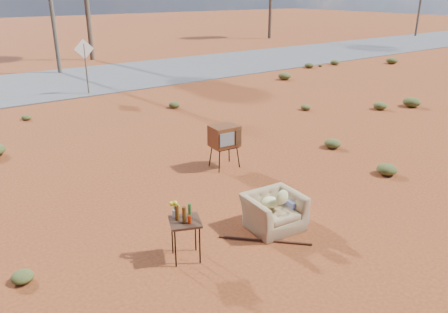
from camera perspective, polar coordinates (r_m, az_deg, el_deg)
ground at (r=8.04m, az=2.51°, el=-8.82°), size 140.00×140.00×0.00m
highway at (r=21.26m, az=-23.83°, el=8.45°), size 140.00×7.00×0.04m
armchair at (r=7.85m, az=6.94°, el=-6.44°), size 1.20×0.74×0.84m
tv_unit at (r=10.24m, az=0.06°, el=2.61°), size 0.68×0.56×1.03m
side_table at (r=6.80m, az=-5.43°, el=-8.08°), size 0.61×0.61×0.95m
rusty_bar at (r=7.55m, az=5.37°, el=-10.85°), size 1.14×1.15×0.04m
road_sign at (r=18.56m, az=-17.71°, el=12.31°), size 0.78×0.06×2.19m
scrub_patch at (r=11.14m, az=-15.18°, el=-0.00°), size 17.49×8.07×0.33m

